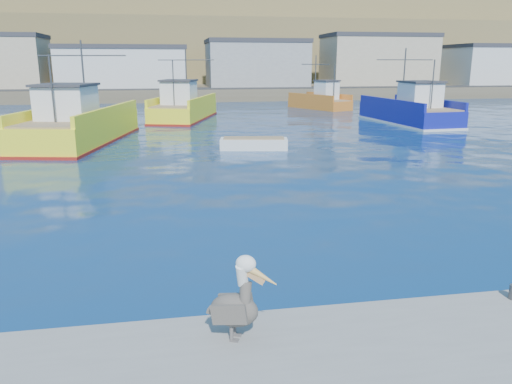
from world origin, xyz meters
TOP-DOWN VIEW (x-y plane):
  - ground at (0.00, 0.00)m, footprint 260.00×260.00m
  - dock_bollards at (0.60, -3.40)m, footprint 36.20×0.20m
  - far_shore at (0.00, 109.20)m, footprint 200.00×81.00m
  - trawler_yellow_a at (-9.71, 23.06)m, footprint 6.96×13.74m
  - trawler_yellow_b at (-2.36, 36.13)m, footprint 7.09×12.12m
  - trawler_blue at (17.17, 29.53)m, footprint 5.49×11.72m
  - boat_orange at (13.74, 44.77)m, footprint 6.05×8.52m
  - skiff_mid at (1.33, 18.47)m, footprint 4.31×2.14m
  - pelican at (-2.79, -3.91)m, footprint 1.24×0.81m

SIDE VIEW (x-z plane):
  - ground at x=0.00m, z-range 0.00..0.00m
  - skiff_mid at x=1.33m, z-range -0.16..0.74m
  - dock_bollards at x=0.60m, z-range 0.50..0.80m
  - boat_orange at x=13.74m, z-range -2.00..4.04m
  - trawler_blue at x=17.17m, z-range -2.22..4.32m
  - trawler_yellow_b at x=-2.36m, z-range -2.22..4.32m
  - trawler_yellow_a at x=-9.71m, z-range -2.23..4.51m
  - pelican at x=-2.79m, z-range 0.39..1.96m
  - far_shore at x=0.00m, z-range -3.02..20.98m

